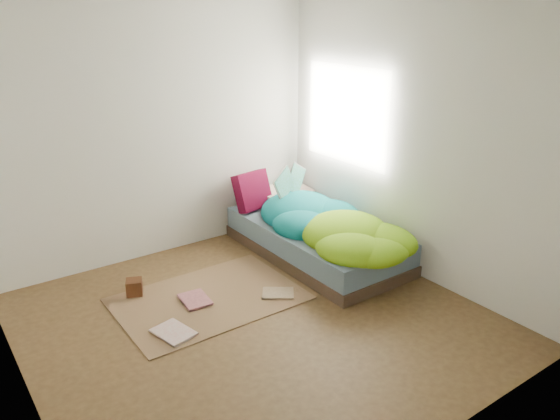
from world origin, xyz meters
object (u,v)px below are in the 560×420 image
object	(u,v)px
open_book	(291,172)
wooden_box	(134,287)
pillow_magenta	(253,191)
floor_book_b	(183,303)
bed	(316,240)
floor_book_a	(161,339)

from	to	relation	value
open_book	wooden_box	xyz separation A→B (m)	(-1.84, -0.11, -0.74)
pillow_magenta	floor_book_b	world-z (taller)	pillow_magenta
open_book	pillow_magenta	bearing A→B (deg)	102.20
bed	floor_book_b	size ratio (longest dim) A/B	6.49
bed	open_book	xyz separation A→B (m)	(-0.04, 0.40, 0.65)
bed	open_book	bearing A→B (deg)	95.49
open_book	floor_book_a	xyz separation A→B (m)	(-1.95, -0.93, -0.80)
floor_book_a	bed	bearing A→B (deg)	2.84
pillow_magenta	wooden_box	size ratio (longest dim) A/B	2.99
bed	floor_book_b	distance (m)	1.62
bed	floor_book_a	size ratio (longest dim) A/B	6.04
open_book	wooden_box	bearing A→B (deg)	164.96
bed	floor_book_a	world-z (taller)	bed
pillow_magenta	floor_book_a	bearing A→B (deg)	-152.29
floor_book_b	floor_book_a	bearing A→B (deg)	-128.05
pillow_magenta	wooden_box	xyz separation A→B (m)	(-1.61, -0.50, -0.47)
bed	open_book	size ratio (longest dim) A/B	4.34
floor_book_a	floor_book_b	bearing A→B (deg)	34.01
bed	floor_book_b	world-z (taller)	bed
pillow_magenta	floor_book_a	distance (m)	2.23
pillow_magenta	bed	bearing A→B (deg)	-81.03
bed	pillow_magenta	xyz separation A→B (m)	(-0.27, 0.79, 0.38)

